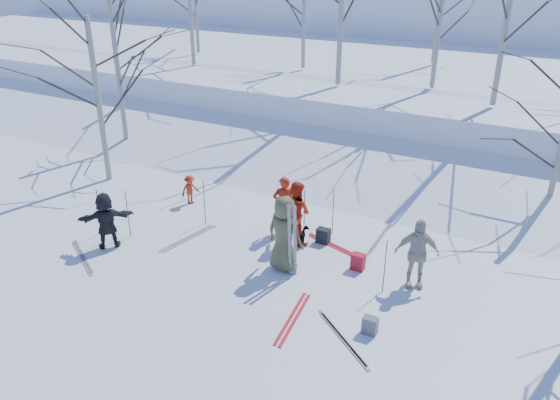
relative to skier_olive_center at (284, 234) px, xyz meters
The scene contains 36 objects.
ground 1.27m from the skier_olive_center, 140.06° to the right, with size 120.00×120.00×0.00m, color white.
snow_ramp 6.55m from the skier_olive_center, 95.65° to the left, with size 70.00×9.50×1.40m, color white.
snow_plateau 16.48m from the skier_olive_center, 92.22° to the left, with size 70.00×18.00×2.20m, color white.
far_hill 37.48m from the skier_olive_center, 90.98° to the left, with size 90.00×30.00×6.00m, color white.
skier_olive_center is the anchor object (origin of this frame).
skier_red_north 1.87m from the skier_olive_center, 118.48° to the left, with size 0.60×0.39×1.65m, color #B52C10.
skier_redor_behind 1.40m from the skier_olive_center, 105.22° to the left, with size 0.83×0.65×1.71m, color red.
skier_red_seated 4.69m from the skier_olive_center, 155.61° to the left, with size 0.59×0.34×0.92m, color #B52C10.
skier_cream_east 3.06m from the skier_olive_center, 14.66° to the left, with size 0.99×0.41×1.70m, color beige.
skier_grey_west 4.69m from the skier_olive_center, 164.94° to the right, with size 1.40×0.45×1.51m, color black.
dog 1.47m from the skier_olive_center, 94.08° to the left, with size 0.24×0.53×0.45m, color black.
upright_ski_left 0.35m from the skier_olive_center, 42.44° to the right, with size 0.07×0.02×1.90m, color silver.
upright_ski_right 0.41m from the skier_olive_center, 26.09° to the right, with size 0.07×0.02×1.90m, color silver.
ski_pair_a 5.21m from the skier_olive_center, 157.50° to the right, with size 1.73×1.14×0.02m, color silver, non-canonical shape.
ski_pair_b 1.94m from the skier_olive_center, 65.08° to the left, with size 1.87×0.77×0.02m, color red, non-canonical shape.
ski_pair_c 3.13m from the skier_olive_center, behind, with size 0.53×1.91×0.02m, color silver, non-canonical shape.
ski_pair_d 3.04m from the skier_olive_center, 38.17° to the right, with size 1.62×1.32×0.02m, color silver, non-canonical shape.
ski_pair_e 2.21m from the skier_olive_center, 56.90° to the right, with size 0.45×1.91×0.02m, color red, non-canonical shape.
ski_pole_a 2.21m from the skier_olive_center, 81.43° to the left, with size 0.02×0.02×1.34m, color black.
ski_pole_b 4.80m from the skier_olive_center, 169.43° to the right, with size 0.02×0.02×1.34m, color black.
ski_pole_c 1.81m from the skier_olive_center, 100.56° to the left, with size 0.02×0.02×1.34m, color black.
ski_pole_d 4.47m from the skier_olive_center, behind, with size 0.02×0.02×1.34m, color black.
ski_pole_e 5.26m from the skier_olive_center, behind, with size 0.02×0.02×1.34m, color black.
ski_pole_f 2.46m from the skier_olive_center, ahead, with size 0.02×0.02×1.34m, color black.
ski_pole_g 3.24m from the skier_olive_center, 161.59° to the left, with size 0.02×0.02×1.34m, color black.
backpack_red 1.93m from the skier_olive_center, 26.79° to the left, with size 0.32×0.22×0.42m, color maroon.
backpack_grey 3.09m from the skier_olive_center, 26.90° to the right, with size 0.30×0.20×0.38m, color #5A5C62.
backpack_dark 1.82m from the skier_olive_center, 79.40° to the left, with size 0.34×0.24×0.40m, color black.
birch_plateau_a 10.86m from the skier_olive_center, 72.46° to the left, with size 4.75×4.75×5.92m, color silver, non-canonical shape.
birch_plateau_e 13.79m from the skier_olive_center, 114.37° to the left, with size 3.91×3.91×4.73m, color silver, non-canonical shape.
birch_plateau_f 16.50m from the skier_olive_center, 92.29° to the left, with size 4.50×4.50×5.57m, color silver, non-canonical shape.
birch_plateau_g 11.20m from the skier_olive_center, 106.15° to the left, with size 5.00×5.00×6.29m, color silver, non-canonical shape.
birch_plateau_i 11.70m from the skier_olive_center, 87.18° to the left, with size 4.07×4.07×4.95m, color silver, non-canonical shape.
birch_plateau_k 18.15m from the skier_olive_center, 132.33° to the left, with size 4.11×4.11×5.02m, color silver, non-canonical shape.
birch_edge_a 8.30m from the skier_olive_center, 164.52° to the left, with size 4.29×4.29×5.28m, color silver, non-canonical shape.
birch_edge_d 10.80m from the skier_olive_center, 152.97° to the left, with size 4.42×4.42×5.46m, color silver, non-canonical shape.
Camera 1 is at (5.94, -9.51, 7.12)m, focal length 35.00 mm.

